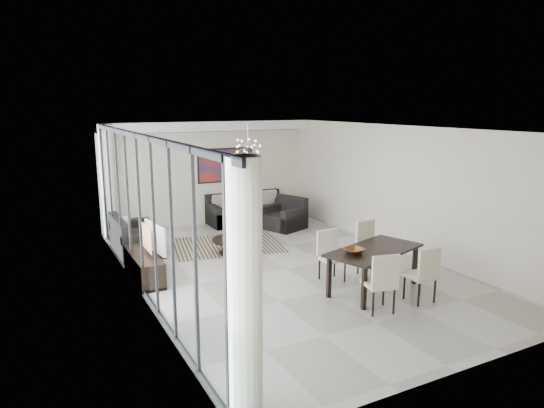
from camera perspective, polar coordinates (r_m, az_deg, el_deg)
room_shell at (r=10.04m, az=4.00°, el=0.66°), size 6.00×9.00×2.90m
window_wall at (r=8.80m, az=-14.75°, el=-1.16°), size 0.37×8.95×2.90m
soffit at (r=13.55m, az=-7.28°, el=9.07°), size 5.98×0.40×0.26m
painting at (r=13.98m, az=-5.48°, el=4.58°), size 1.68×0.04×0.98m
chandelier at (r=12.03m, az=-2.87°, el=6.83°), size 0.66×0.66×0.71m
rug at (r=11.86m, az=-5.29°, el=-4.83°), size 2.86×2.40×0.01m
coffee_table at (r=11.16m, az=-4.51°, el=-4.84°), size 1.00×1.00×0.35m
bowl_coffee at (r=11.16m, az=-4.43°, el=-3.84°), size 0.28×0.28×0.07m
sofa_main at (r=14.05m, az=-2.87°, el=-0.99°), size 2.32×0.95×0.84m
loveseat at (r=11.64m, az=-15.89°, el=-4.13°), size 0.94×1.68×0.84m
armchair at (r=13.34m, az=1.44°, el=-1.65°), size 1.25×1.28×0.85m
side_table at (r=12.67m, az=-15.44°, el=-2.46°), size 0.39×0.39×0.54m
tv_console at (r=9.87m, az=-14.85°, el=-7.09°), size 0.46×1.63×0.51m
television at (r=9.77m, az=-14.14°, el=-3.93°), size 0.24×1.00×0.57m
dining_table at (r=9.03m, az=11.93°, el=-5.72°), size 2.09×1.48×0.79m
dining_chair_sw at (r=8.12m, az=12.84°, el=-8.62°), size 0.57×0.57×1.02m
dining_chair_se at (r=8.73m, az=17.51°, el=-7.53°), size 0.47×0.47×1.00m
dining_chair_nw at (r=9.50m, az=6.81°, el=-5.58°), size 0.45×0.45×0.98m
dining_chair_ne at (r=9.94m, az=11.33°, el=-4.58°), size 0.56×0.56×1.07m
bowl_dining at (r=8.68m, az=9.63°, el=-5.45°), size 0.38×0.38×0.09m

